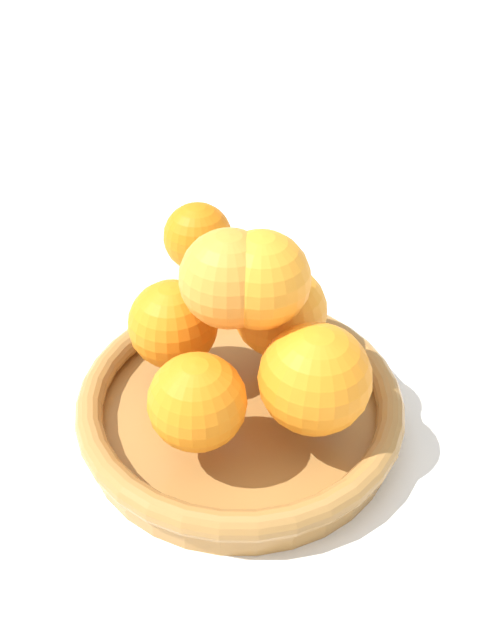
% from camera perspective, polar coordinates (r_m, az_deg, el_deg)
% --- Properties ---
extents(ground_plane, '(4.00, 4.00, 0.00)m').
position_cam_1_polar(ground_plane, '(0.54, 0.00, -9.05)').
color(ground_plane, white).
extents(fruit_bowl, '(0.27, 0.27, 0.04)m').
position_cam_1_polar(fruit_bowl, '(0.52, 0.00, -7.59)').
color(fruit_bowl, '#A57238').
rests_on(fruit_bowl, ground_plane).
extents(orange_pile, '(0.19, 0.20, 0.14)m').
position_cam_1_polar(orange_pile, '(0.47, 0.80, -0.93)').
color(orange_pile, orange).
rests_on(orange_pile, fruit_bowl).
extents(stray_orange, '(0.08, 0.08, 0.08)m').
position_cam_1_polar(stray_orange, '(0.70, -3.88, 7.59)').
color(stray_orange, orange).
rests_on(stray_orange, ground_plane).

